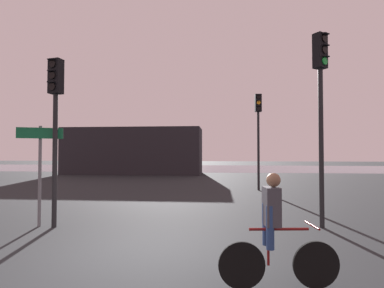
# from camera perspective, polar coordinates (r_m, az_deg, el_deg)

# --- Properties ---
(ground_plane) EXTENTS (120.00, 120.00, 0.00)m
(ground_plane) POSITION_cam_1_polar(r_m,az_deg,el_deg) (5.79, -10.11, -20.85)
(ground_plane) COLOR black
(water_strip) EXTENTS (80.00, 16.00, 0.01)m
(water_strip) POSITION_cam_1_polar(r_m,az_deg,el_deg) (36.39, 2.93, -4.61)
(water_strip) COLOR slate
(water_strip) RESTS_ON ground
(distant_building) EXTENTS (12.05, 4.00, 4.07)m
(distant_building) POSITION_cam_1_polar(r_m,az_deg,el_deg) (27.40, -10.99, -1.32)
(distant_building) COLOR black
(distant_building) RESTS_ON ground
(traffic_light_near_right) EXTENTS (0.41, 0.42, 4.97)m
(traffic_light_near_right) POSITION_cam_1_polar(r_m,az_deg,el_deg) (8.46, 23.31, 8.84)
(traffic_light_near_right) COLOR black
(traffic_light_near_right) RESTS_ON ground
(traffic_light_near_left) EXTENTS (0.36, 0.38, 4.32)m
(traffic_light_near_left) POSITION_cam_1_polar(r_m,az_deg,el_deg) (8.51, -24.59, 5.97)
(traffic_light_near_left) COLOR black
(traffic_light_near_left) RESTS_ON ground
(traffic_light_far_right) EXTENTS (0.34, 0.36, 4.88)m
(traffic_light_far_right) POSITION_cam_1_polar(r_m,az_deg,el_deg) (15.57, 12.52, 3.79)
(traffic_light_far_right) COLOR black
(traffic_light_far_right) RESTS_ON ground
(direction_sign_post) EXTENTS (1.02, 0.47, 2.60)m
(direction_sign_post) POSITION_cam_1_polar(r_m,az_deg,el_deg) (8.70, -26.99, -2.84)
(direction_sign_post) COLOR slate
(direction_sign_post) RESTS_ON ground
(cyclist) EXTENTS (1.70, 0.46, 1.62)m
(cyclist) POSITION_cam_1_polar(r_m,az_deg,el_deg) (4.52, 15.40, -15.50)
(cyclist) COLOR black
(cyclist) RESTS_ON ground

